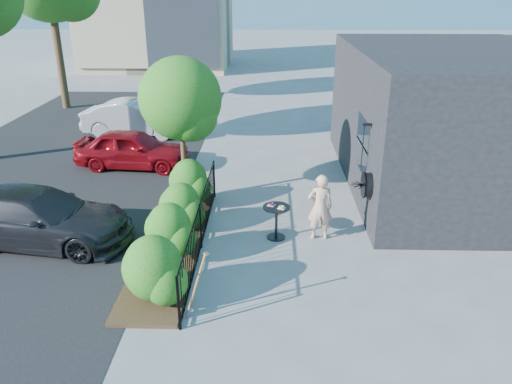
{
  "coord_description": "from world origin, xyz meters",
  "views": [
    {
      "loc": [
        0.04,
        -10.21,
        5.69
      ],
      "look_at": [
        -0.24,
        0.52,
        1.2
      ],
      "focal_mm": 35.0,
      "sensor_mm": 36.0,
      "label": 1
    }
  ],
  "objects_px": {
    "car_red": "(133,149)",
    "car_silver": "(137,118)",
    "car_darkgrey": "(36,217)",
    "cafe_table": "(276,216)",
    "woman": "(320,207)",
    "patio_tree": "(183,104)",
    "shovel": "(196,288)"
  },
  "relations": [
    {
      "from": "cafe_table",
      "to": "car_silver",
      "type": "bearing_deg",
      "value": 122.12
    },
    {
      "from": "patio_tree",
      "to": "car_darkgrey",
      "type": "bearing_deg",
      "value": -140.53
    },
    {
      "from": "cafe_table",
      "to": "woman",
      "type": "xyz_separation_m",
      "value": [
        1.03,
        0.02,
        0.25
      ]
    },
    {
      "from": "woman",
      "to": "shovel",
      "type": "distance_m",
      "value": 4.04
    },
    {
      "from": "shovel",
      "to": "car_darkgrey",
      "type": "xyz_separation_m",
      "value": [
        -4.12,
        2.77,
        0.05
      ]
    },
    {
      "from": "woman",
      "to": "car_silver",
      "type": "height_order",
      "value": "woman"
    },
    {
      "from": "cafe_table",
      "to": "patio_tree",
      "type": "bearing_deg",
      "value": 138.03
    },
    {
      "from": "shovel",
      "to": "patio_tree",
      "type": "bearing_deg",
      "value": 100.37
    },
    {
      "from": "woman",
      "to": "car_darkgrey",
      "type": "distance_m",
      "value": 6.66
    },
    {
      "from": "car_darkgrey",
      "to": "cafe_table",
      "type": "bearing_deg",
      "value": -79.39
    },
    {
      "from": "woman",
      "to": "car_darkgrey",
      "type": "bearing_deg",
      "value": -0.36
    },
    {
      "from": "car_red",
      "to": "car_darkgrey",
      "type": "bearing_deg",
      "value": 175.23
    },
    {
      "from": "car_red",
      "to": "car_silver",
      "type": "distance_m",
      "value": 3.9
    },
    {
      "from": "cafe_table",
      "to": "car_red",
      "type": "xyz_separation_m",
      "value": [
        -4.71,
        4.94,
        0.07
      ]
    },
    {
      "from": "patio_tree",
      "to": "woman",
      "type": "relative_size",
      "value": 2.41
    },
    {
      "from": "cafe_table",
      "to": "car_silver",
      "type": "height_order",
      "value": "car_silver"
    },
    {
      "from": "shovel",
      "to": "car_silver",
      "type": "relative_size",
      "value": 0.32
    },
    {
      "from": "cafe_table",
      "to": "car_red",
      "type": "bearing_deg",
      "value": 133.62
    },
    {
      "from": "patio_tree",
      "to": "woman",
      "type": "bearing_deg",
      "value": -32.2
    },
    {
      "from": "shovel",
      "to": "car_silver",
      "type": "height_order",
      "value": "car_silver"
    },
    {
      "from": "patio_tree",
      "to": "car_darkgrey",
      "type": "relative_size",
      "value": 0.87
    },
    {
      "from": "shovel",
      "to": "car_red",
      "type": "xyz_separation_m",
      "value": [
        -3.21,
        8.07,
        0.03
      ]
    },
    {
      "from": "patio_tree",
      "to": "car_red",
      "type": "height_order",
      "value": "patio_tree"
    },
    {
      "from": "shovel",
      "to": "car_silver",
      "type": "distance_m",
      "value": 12.54
    },
    {
      "from": "cafe_table",
      "to": "woman",
      "type": "height_order",
      "value": "woman"
    },
    {
      "from": "car_red",
      "to": "car_darkgrey",
      "type": "xyz_separation_m",
      "value": [
        -0.91,
        -5.29,
        0.02
      ]
    },
    {
      "from": "cafe_table",
      "to": "woman",
      "type": "relative_size",
      "value": 0.54
    },
    {
      "from": "car_red",
      "to": "car_darkgrey",
      "type": "height_order",
      "value": "car_darkgrey"
    },
    {
      "from": "cafe_table",
      "to": "car_darkgrey",
      "type": "height_order",
      "value": "car_darkgrey"
    },
    {
      "from": "shovel",
      "to": "car_darkgrey",
      "type": "height_order",
      "value": "shovel"
    },
    {
      "from": "woman",
      "to": "car_red",
      "type": "height_order",
      "value": "woman"
    },
    {
      "from": "car_darkgrey",
      "to": "car_silver",
      "type": "bearing_deg",
      "value": 6.24
    }
  ]
}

